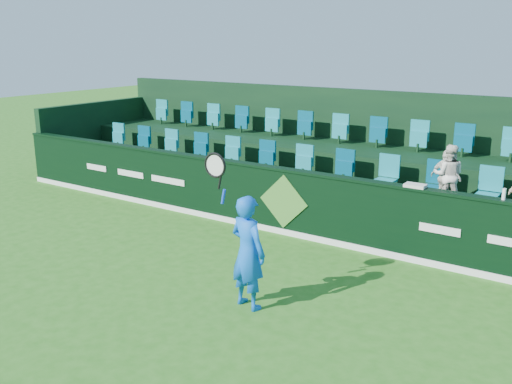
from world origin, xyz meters
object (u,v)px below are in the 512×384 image
Objects in this scene: spectator_left at (448,175)px; spectator_middle at (446,177)px; drinks_bottle at (504,194)px; tennis_player at (247,251)px; towel at (415,186)px.

spectator_left reaches higher than spectator_middle.
spectator_middle reaches higher than drinks_bottle.
spectator_middle is (1.58, 4.24, 0.46)m from tennis_player.
tennis_player reaches higher than towel.
tennis_player is 2.01× the size of spectator_left.
spectator_middle is 1.14m from towel.
tennis_player reaches higher than drinks_bottle.
towel is 1.44m from drinks_bottle.
drinks_bottle is at bearing 122.99° from spectator_left.
towel is (1.38, 3.12, 0.51)m from tennis_player.
spectator_left is 3.22× the size of towel.
spectator_middle is (-0.04, 0.00, -0.05)m from spectator_left.
tennis_player is at bearing -113.78° from towel.
spectator_left is 6.14× the size of drinks_bottle.
spectator_left is at bearing 136.70° from drinks_bottle.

